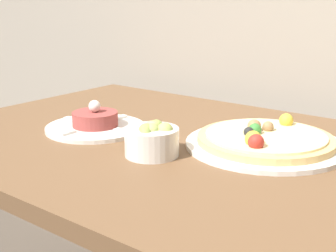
% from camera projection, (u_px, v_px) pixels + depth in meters
% --- Properties ---
extents(dining_table, '(1.43, 0.83, 0.74)m').
position_uv_depth(dining_table, '(216.00, 189.00, 1.03)').
color(dining_table, brown).
rests_on(dining_table, ground_plane).
extents(pizza_plate, '(0.35, 0.35, 0.06)m').
position_uv_depth(pizza_plate, '(265.00, 140.00, 1.02)').
color(pizza_plate, silver).
rests_on(pizza_plate, dining_table).
extents(tartare_plate, '(0.24, 0.24, 0.07)m').
position_uv_depth(tartare_plate, '(95.00, 124.00, 1.16)').
color(tartare_plate, silver).
rests_on(tartare_plate, dining_table).
extents(small_bowl, '(0.11, 0.11, 0.07)m').
position_uv_depth(small_bowl, '(152.00, 139.00, 0.97)').
color(small_bowl, silver).
rests_on(small_bowl, dining_table).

